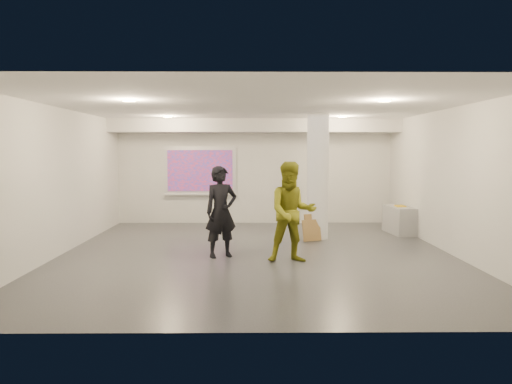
{
  "coord_description": "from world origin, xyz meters",
  "views": [
    {
      "loc": [
        -0.1,
        -10.16,
        2.11
      ],
      "look_at": [
        0.0,
        0.4,
        1.25
      ],
      "focal_mm": 35.0,
      "sensor_mm": 36.0,
      "label": 1
    }
  ],
  "objects_px": {
    "column": "(318,177)",
    "woman": "(221,212)",
    "man": "(292,212)",
    "credenza": "(400,220)",
    "projection_screen": "(200,171)"
  },
  "relations": [
    {
      "from": "column",
      "to": "woman",
      "type": "distance_m",
      "value": 3.09
    },
    {
      "from": "column",
      "to": "man",
      "type": "height_order",
      "value": "column"
    },
    {
      "from": "woman",
      "to": "man",
      "type": "height_order",
      "value": "man"
    },
    {
      "from": "column",
      "to": "credenza",
      "type": "relative_size",
      "value": 2.49
    },
    {
      "from": "column",
      "to": "man",
      "type": "relative_size",
      "value": 1.56
    },
    {
      "from": "woman",
      "to": "credenza",
      "type": "bearing_deg",
      "value": 7.14
    },
    {
      "from": "column",
      "to": "projection_screen",
      "type": "bearing_deg",
      "value": 139.44
    },
    {
      "from": "column",
      "to": "man",
      "type": "bearing_deg",
      "value": -107.83
    },
    {
      "from": "woman",
      "to": "man",
      "type": "relative_size",
      "value": 0.95
    },
    {
      "from": "projection_screen",
      "to": "man",
      "type": "xyz_separation_m",
      "value": [
        2.27,
        -5.22,
        -0.57
      ]
    },
    {
      "from": "projection_screen",
      "to": "credenza",
      "type": "relative_size",
      "value": 1.74
    },
    {
      "from": "woman",
      "to": "projection_screen",
      "type": "bearing_deg",
      "value": 75.37
    },
    {
      "from": "column",
      "to": "credenza",
      "type": "xyz_separation_m",
      "value": [
        2.22,
        0.73,
        -1.15
      ]
    },
    {
      "from": "man",
      "to": "woman",
      "type": "bearing_deg",
      "value": 156.21
    },
    {
      "from": "woman",
      "to": "man",
      "type": "xyz_separation_m",
      "value": [
        1.38,
        -0.48,
        0.05
      ]
    }
  ]
}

